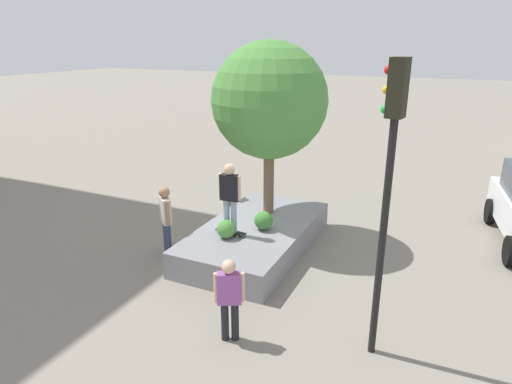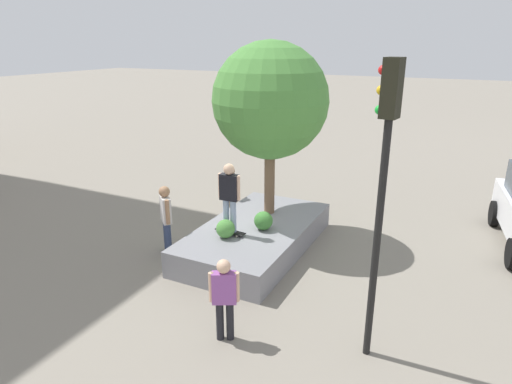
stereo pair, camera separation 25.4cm
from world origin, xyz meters
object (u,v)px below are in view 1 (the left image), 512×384
plaza_tree (269,101)px  pedestrian_crossing (229,295)px  planter_ledge (256,237)px  skateboarder (230,193)px  bystander_watching (229,189)px  passerby_with_bag (166,216)px  skateboard (231,232)px  traffic_light_corner (389,167)px

plaza_tree → pedestrian_crossing: size_ratio=2.84×
planter_ledge → skateboarder: 1.61m
plaza_tree → pedestrian_crossing: bearing=15.0°
bystander_watching → passerby_with_bag: (2.75, -0.31, 0.09)m
skateboarder → pedestrian_crossing: 3.28m
skateboard → bystander_watching: bystander_watching is taller
passerby_with_bag → traffic_light_corner: bearing=73.4°
passerby_with_bag → planter_ledge: bearing=121.8°
pedestrian_crossing → passerby_with_bag: passerby_with_bag is taller
plaza_tree → pedestrian_crossing: plaza_tree is taller
traffic_light_corner → skateboarder: bearing=-118.1°
pedestrian_crossing → planter_ledge: bearing=-162.3°
plaza_tree → passerby_with_bag: 3.89m
skateboard → passerby_with_bag: passerby_with_bag is taller
planter_ledge → skateboard: (0.76, -0.34, 0.38)m
traffic_light_corner → bystander_watching: (-4.37, -5.13, -2.40)m
planter_ledge → passerby_with_bag: (1.19, -1.92, 0.70)m
plaza_tree → traffic_light_corner: bearing=43.5°
planter_ledge → skateboard: bearing=-24.1°
plaza_tree → skateboard: 3.45m
plaza_tree → skateboarder: plaza_tree is taller
skateboarder → bystander_watching: size_ratio=1.05×
pedestrian_crossing → passerby_with_bag: 3.88m
plaza_tree → pedestrian_crossing: (4.54, 1.22, -2.76)m
traffic_light_corner → bystander_watching: 7.16m
planter_ledge → bystander_watching: bystander_watching is taller
skateboard → passerby_with_bag: bearing=-74.6°
traffic_light_corner → pedestrian_crossing: bearing=-72.5°
plaza_tree → traffic_light_corner: size_ratio=0.92×
skateboard → bystander_watching: bearing=-151.2°
pedestrian_crossing → passerby_with_bag: size_ratio=0.90×
skateboarder → traffic_light_corner: traffic_light_corner is taller
skateboarder → passerby_with_bag: skateboarder is taller
planter_ledge → skateboarder: skateboarder is taller
traffic_light_corner → pedestrian_crossing: traffic_light_corner is taller
pedestrian_crossing → bystander_watching: size_ratio=0.98×
traffic_light_corner → plaza_tree: bearing=-136.5°
skateboarder → pedestrian_crossing: skateboarder is taller
plaza_tree → bystander_watching: 3.20m
skateboarder → traffic_light_corner: 4.67m
bystander_watching → passerby_with_bag: 2.77m
planter_ledge → plaza_tree: (-0.97, -0.07, 3.36)m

